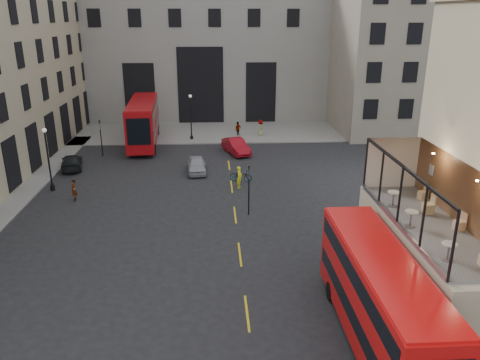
{
  "coord_description": "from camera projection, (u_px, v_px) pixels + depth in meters",
  "views": [
    {
      "loc": [
        -3.5,
        -19.46,
        13.89
      ],
      "look_at": [
        -1.68,
        11.2,
        3.0
      ],
      "focal_mm": 35.0,
      "sensor_mm": 36.0,
      "label": 1
    }
  ],
  "objects": [
    {
      "name": "ground",
      "position": [
        287.0,
        312.0,
        23.15
      ],
      "size": [
        140.0,
        140.0,
        0.0
      ],
      "primitive_type": "plane",
      "color": "black",
      "rests_on": "ground"
    },
    {
      "name": "bus_far",
      "position": [
        143.0,
        120.0,
        52.2
      ],
      "size": [
        3.56,
        12.49,
        4.93
      ],
      "color": "#A30B0F",
      "rests_on": "ground"
    },
    {
      "name": "cafe_chair_d",
      "position": [
        423.0,
        195.0,
        24.81
      ],
      "size": [
        0.49,
        0.49,
        0.84
      ],
      "color": "tan",
      "rests_on": "cafe_floor"
    },
    {
      "name": "cafe_chair_b",
      "position": [
        460.0,
        225.0,
        21.28
      ],
      "size": [
        0.5,
        0.5,
        0.85
      ],
      "color": "tan",
      "rests_on": "cafe_floor"
    },
    {
      "name": "street_lamp_a",
      "position": [
        49.0,
        163.0,
        38.33
      ],
      "size": [
        0.36,
        0.36,
        5.33
      ],
      "color": "black",
      "rests_on": "ground"
    },
    {
      "name": "pedestrian_a",
      "position": [
        134.0,
        131.0,
        55.88
      ],
      "size": [
        0.77,
        0.61,
        1.57
      ],
      "primitive_type": "imported",
      "rotation": [
        0.0,
        0.0,
        0.02
      ],
      "color": "gray",
      "rests_on": "ground"
    },
    {
      "name": "car_c",
      "position": [
        72.0,
        162.0,
        44.49
      ],
      "size": [
        2.82,
        4.81,
        1.31
      ],
      "primitive_type": "imported",
      "rotation": [
        0.0,
        0.0,
        3.37
      ],
      "color": "black",
      "rests_on": "ground"
    },
    {
      "name": "pedestrian_d",
      "position": [
        260.0,
        128.0,
        56.39
      ],
      "size": [
        0.82,
        1.08,
        1.97
      ],
      "primitive_type": "imported",
      "rotation": [
        0.0,
        0.0,
        1.79
      ],
      "color": "gray",
      "rests_on": "ground"
    },
    {
      "name": "street_lamp_b",
      "position": [
        191.0,
        120.0,
        54.0
      ],
      "size": [
        0.36,
        0.36,
        5.33
      ],
      "color": "black",
      "rests_on": "ground"
    },
    {
      "name": "pavement_far",
      "position": [
        193.0,
        132.0,
        58.54
      ],
      "size": [
        40.0,
        12.0,
        0.12
      ],
      "primitive_type": "cube",
      "color": "slate",
      "rests_on": "ground"
    },
    {
      "name": "pedestrian_b",
      "position": [
        147.0,
        124.0,
        58.67
      ],
      "size": [
        1.38,
        1.32,
        1.88
      ],
      "primitive_type": "imported",
      "rotation": [
        0.0,
        0.0,
        0.71
      ],
      "color": "gray",
      "rests_on": "ground"
    },
    {
      "name": "bicycle",
      "position": [
        241.0,
        175.0,
        41.14
      ],
      "size": [
        2.09,
        1.26,
        1.04
      ],
      "primitive_type": "imported",
      "rotation": [
        0.0,
        0.0,
        1.26
      ],
      "color": "gray",
      "rests_on": "ground"
    },
    {
      "name": "traffic_light_near",
      "position": [
        249.0,
        184.0,
        33.57
      ],
      "size": [
        0.16,
        0.2,
        3.8
      ],
      "color": "black",
      "rests_on": "ground"
    },
    {
      "name": "host_frontage",
      "position": [
        421.0,
        268.0,
        22.76
      ],
      "size": [
        3.0,
        11.0,
        4.5
      ],
      "primitive_type": "cube",
      "color": "tan",
      "rests_on": "ground"
    },
    {
      "name": "traffic_light_far",
      "position": [
        101.0,
        133.0,
        47.84
      ],
      "size": [
        0.16,
        0.2,
        3.8
      ],
      "color": "black",
      "rests_on": "ground"
    },
    {
      "name": "car_b",
      "position": [
        236.0,
        146.0,
        49.31
      ],
      "size": [
        3.09,
        5.05,
        1.57
      ],
      "primitive_type": "imported",
      "rotation": [
        0.0,
        0.0,
        0.32
      ],
      "color": "maroon",
      "rests_on": "ground"
    },
    {
      "name": "pedestrian_e",
      "position": [
        74.0,
        190.0,
        36.72
      ],
      "size": [
        0.54,
        0.7,
        1.72
      ],
      "primitive_type": "imported",
      "rotation": [
        0.0,
        0.0,
        4.94
      ],
      "color": "gray",
      "rests_on": "ground"
    },
    {
      "name": "cafe_floor",
      "position": [
        427.0,
        225.0,
        21.99
      ],
      "size": [
        3.0,
        10.0,
        0.1
      ],
      "primitive_type": "cube",
      "color": "slate",
      "rests_on": "host_frontage"
    },
    {
      "name": "car_a",
      "position": [
        197.0,
        165.0,
        43.43
      ],
      "size": [
        1.9,
        4.19,
        1.4
      ],
      "primitive_type": "imported",
      "rotation": [
        0.0,
        0.0,
        0.06
      ],
      "color": "#9EA0A6",
      "rests_on": "ground"
    },
    {
      "name": "pedestrian_c",
      "position": [
        238.0,
        129.0,
        56.25
      ],
      "size": [
        1.05,
        1.04,
        1.78
      ],
      "primitive_type": "imported",
      "rotation": [
        0.0,
        0.0,
        3.92
      ],
      "color": "gray",
      "rests_on": "ground"
    },
    {
      "name": "gateway",
      "position": [
        200.0,
        49.0,
        64.88
      ],
      "size": [
        35.0,
        10.6,
        18.0
      ],
      "color": "gray",
      "rests_on": "ground"
    },
    {
      "name": "cafe_chair_c",
      "position": [
        428.0,
        208.0,
        23.05
      ],
      "size": [
        0.5,
        0.5,
        0.97
      ],
      "color": "tan",
      "rests_on": "cafe_floor"
    },
    {
      "name": "cafe_table_near",
      "position": [
        449.0,
        249.0,
        18.56
      ],
      "size": [
        0.6,
        0.6,
        0.75
      ],
      "color": "beige",
      "rests_on": "cafe_floor"
    },
    {
      "name": "building_right",
      "position": [
        399.0,
        44.0,
        58.4
      ],
      "size": [
        16.6,
        18.6,
        20.0
      ],
      "color": "gray",
      "rests_on": "ground"
    },
    {
      "name": "cafe_table_mid",
      "position": [
        411.0,
        216.0,
        21.53
      ],
      "size": [
        0.62,
        0.62,
        0.77
      ],
      "color": "beige",
      "rests_on": "cafe_floor"
    },
    {
      "name": "bus_near",
      "position": [
        379.0,
        296.0,
        20.08
      ],
      "size": [
        2.55,
        10.98,
        4.38
      ],
      "color": "red",
      "rests_on": "ground"
    },
    {
      "name": "cafe_table_far",
      "position": [
        393.0,
        197.0,
        23.82
      ],
      "size": [
        0.63,
        0.63,
        0.79
      ],
      "color": "beige",
      "rests_on": "cafe_floor"
    },
    {
      "name": "cyclist",
      "position": [
        239.0,
        177.0,
        39.42
      ],
      "size": [
        0.63,
        0.79,
        1.88
      ],
      "primitive_type": "imported",
      "rotation": [
        0.0,
        0.0,
        1.28
      ],
      "color": "yellow",
      "rests_on": "ground"
    }
  ]
}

